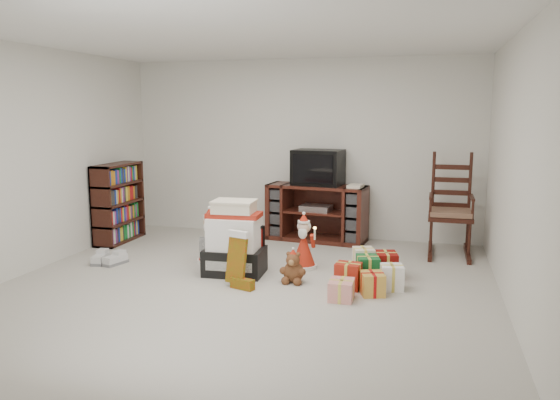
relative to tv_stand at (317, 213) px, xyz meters
The scene contains 13 objects.
room 2.40m from the tv_stand, 97.40° to the right, with size 5.01×5.01×2.51m.
tv_stand is the anchor object (origin of this frame).
bookshelf 2.73m from the tv_stand, 163.57° to the right, with size 0.29×0.88×1.08m.
rocking_chair 1.77m from the tv_stand, ahead, with size 0.53×0.88×1.32m.
gift_pile 1.87m from the tv_stand, 107.16° to the right, with size 0.67×0.50×0.80m.
red_suitcase 1.71m from the tv_stand, 107.13° to the right, with size 0.45×0.35×0.61m.
stocking 2.23m from the tv_stand, 99.85° to the right, with size 0.27×0.12×0.59m, color #0E7E0E, non-canonical shape.
teddy_bear 1.94m from the tv_stand, 85.64° to the right, with size 0.22×0.19×0.32m.
santa_figurine 1.38m from the tv_stand, 84.58° to the right, with size 0.31×0.30×0.64m.
mrs_claus_figurine 1.76m from the tv_stand, 124.35° to the right, with size 0.32×0.31×0.66m.
sneaker_pair 2.82m from the tv_stand, 139.60° to the right, with size 0.39×0.33×0.11m.
gift_cluster 2.07m from the tv_stand, 63.49° to the right, with size 0.74×1.07×0.25m.
crt_television 0.63m from the tv_stand, 81.97° to the left, with size 0.71×0.55×0.48m.
Camera 1 is at (1.77, -5.05, 1.79)m, focal length 35.00 mm.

